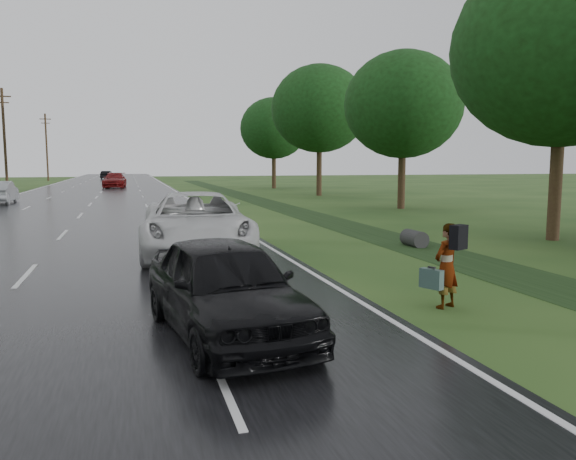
# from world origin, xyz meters

# --- Properties ---
(road) EXTENTS (14.00, 180.00, 0.04)m
(road) POSITION_xyz_m (0.00, 45.00, 0.02)
(road) COLOR black
(road) RESTS_ON ground
(edge_stripe_east) EXTENTS (0.12, 180.00, 0.01)m
(edge_stripe_east) POSITION_xyz_m (6.75, 45.00, 0.04)
(edge_stripe_east) COLOR silver
(edge_stripe_east) RESTS_ON road
(edge_stripe_west) EXTENTS (0.12, 180.00, 0.01)m
(edge_stripe_west) POSITION_xyz_m (-6.75, 45.00, 0.04)
(edge_stripe_west) COLOR silver
(edge_stripe_west) RESTS_ON road
(center_line) EXTENTS (0.12, 180.00, 0.01)m
(center_line) POSITION_xyz_m (0.00, 45.00, 0.04)
(center_line) COLOR silver
(center_line) RESTS_ON road
(drainage_ditch) EXTENTS (2.20, 120.00, 0.56)m
(drainage_ditch) POSITION_xyz_m (11.50, 18.71, 0.04)
(drainage_ditch) COLOR black
(drainage_ditch) RESTS_ON ground
(utility_pole_far) EXTENTS (1.60, 0.26, 10.00)m
(utility_pole_far) POSITION_xyz_m (-9.20, 55.00, 5.20)
(utility_pole_far) COLOR #362116
(utility_pole_far) RESTS_ON ground
(utility_pole_distant) EXTENTS (1.60, 0.26, 10.00)m
(utility_pole_distant) POSITION_xyz_m (-9.20, 85.00, 5.20)
(utility_pole_distant) COLOR #362116
(utility_pole_distant) RESTS_ON ground
(tree_east_b) EXTENTS (7.60, 7.60, 10.11)m
(tree_east_b) POSITION_xyz_m (17.00, 10.00, 6.68)
(tree_east_b) COLOR #362116
(tree_east_b) RESTS_ON ground
(tree_east_c) EXTENTS (7.00, 7.00, 9.29)m
(tree_east_c) POSITION_xyz_m (18.20, 24.00, 6.14)
(tree_east_c) COLOR #362116
(tree_east_c) RESTS_ON ground
(tree_east_d) EXTENTS (8.00, 8.00, 10.76)m
(tree_east_d) POSITION_xyz_m (17.80, 38.00, 7.15)
(tree_east_d) COLOR #362116
(tree_east_d) RESTS_ON ground
(tree_east_f) EXTENTS (7.20, 7.20, 9.62)m
(tree_east_f) POSITION_xyz_m (17.50, 52.00, 6.37)
(tree_east_f) COLOR #362116
(tree_east_f) RESTS_ON ground
(pedestrian) EXTENTS (0.86, 0.67, 1.62)m
(pedestrian) POSITION_xyz_m (8.19, 2.67, 0.84)
(pedestrian) COLOR #A5998C
(pedestrian) RESTS_ON ground
(white_pickup) EXTENTS (3.51, 6.82, 1.84)m
(white_pickup) POSITION_xyz_m (4.34, 10.01, 0.96)
(white_pickup) COLOR silver
(white_pickup) RESTS_ON road
(dark_sedan) EXTENTS (2.47, 4.78, 1.56)m
(dark_sedan) POSITION_xyz_m (3.87, 2.00, 0.82)
(dark_sedan) COLOR black
(dark_sedan) RESTS_ON road
(silver_sedan) EXTENTS (1.63, 4.55, 1.49)m
(silver_sedan) POSITION_xyz_m (-5.80, 34.63, 0.79)
(silver_sedan) COLOR #93979B
(silver_sedan) RESTS_ON road
(far_car_red) EXTENTS (2.61, 5.72, 1.62)m
(far_car_red) POSITION_xyz_m (1.00, 57.59, 0.85)
(far_car_red) COLOR #680B0C
(far_car_red) RESTS_ON road
(far_car_dark) EXTENTS (2.04, 4.22, 1.33)m
(far_car_dark) POSITION_xyz_m (-1.00, 92.16, 0.71)
(far_car_dark) COLOR black
(far_car_dark) RESTS_ON road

